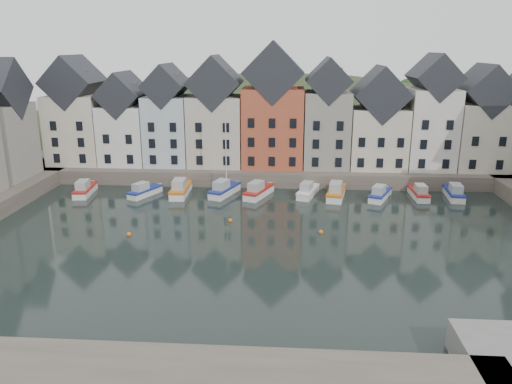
{
  "coord_description": "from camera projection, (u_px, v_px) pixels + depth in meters",
  "views": [
    {
      "loc": [
        2.49,
        -44.53,
        19.0
      ],
      "look_at": [
        -0.94,
        6.0,
        4.14
      ],
      "focal_mm": 35.0,
      "sensor_mm": 36.0,
      "label": 1
    }
  ],
  "objects": [
    {
      "name": "ground",
      "position": [
        261.0,
        251.0,
        48.15
      ],
      "size": [
        260.0,
        260.0,
        0.0
      ],
      "primitive_type": "plane",
      "color": "black",
      "rests_on": "ground"
    },
    {
      "name": "far_quay",
      "position": [
        273.0,
        168.0,
        76.59
      ],
      "size": [
        90.0,
        16.0,
        2.0
      ],
      "primitive_type": "cube",
      "color": "#51483E",
      "rests_on": "ground"
    },
    {
      "name": "hillside",
      "position": [
        276.0,
        225.0,
        106.81
      ],
      "size": [
        153.6,
        70.4,
        64.0
      ],
      "color": "#232F17",
      "rests_on": "ground"
    },
    {
      "name": "far_terrace",
      "position": [
        295.0,
        119.0,
        72.24
      ],
      "size": [
        72.37,
        8.16,
        17.78
      ],
      "color": "beige",
      "rests_on": "far_quay"
    },
    {
      "name": "mooring_buoys",
      "position": [
        227.0,
        229.0,
        53.47
      ],
      "size": [
        20.5,
        5.5,
        0.5
      ],
      "color": "#C56417",
      "rests_on": "ground"
    },
    {
      "name": "boat_a",
      "position": [
        85.0,
        190.0,
        66.18
      ],
      "size": [
        2.45,
        6.07,
        2.27
      ],
      "rotation": [
        0.0,
        0.0,
        0.11
      ],
      "color": "silver",
      "rests_on": "ground"
    },
    {
      "name": "boat_b",
      "position": [
        144.0,
        191.0,
        65.63
      ],
      "size": [
        3.76,
        5.63,
        2.08
      ],
      "rotation": [
        0.0,
        0.0,
        -0.42
      ],
      "color": "silver",
      "rests_on": "ground"
    },
    {
      "name": "boat_c",
      "position": [
        181.0,
        189.0,
        65.98
      ],
      "size": [
        2.23,
        6.66,
        2.54
      ],
      "rotation": [
        0.0,
        0.0,
        0.03
      ],
      "color": "silver",
      "rests_on": "ground"
    },
    {
      "name": "boat_d",
      "position": [
        224.0,
        189.0,
        65.9
      ],
      "size": [
        3.87,
        6.52,
        11.91
      ],
      "rotation": [
        0.0,
        0.0,
        -0.33
      ],
      "color": "silver",
      "rests_on": "ground"
    },
    {
      "name": "boat_e",
      "position": [
        258.0,
        191.0,
        65.31
      ],
      "size": [
        3.96,
        6.46,
        2.37
      ],
      "rotation": [
        0.0,
        0.0,
        -0.36
      ],
      "color": "silver",
      "rests_on": "ground"
    },
    {
      "name": "boat_f",
      "position": [
        308.0,
        191.0,
        65.5
      ],
      "size": [
        3.32,
        6.0,
        2.2
      ],
      "rotation": [
        0.0,
        0.0,
        -0.28
      ],
      "color": "silver",
      "rests_on": "ground"
    },
    {
      "name": "boat_g",
      "position": [
        336.0,
        192.0,
        64.75
      ],
      "size": [
        3.13,
        6.71,
        2.48
      ],
      "rotation": [
        0.0,
        0.0,
        -0.18
      ],
      "color": "silver",
      "rests_on": "ground"
    },
    {
      "name": "boat_h",
      "position": [
        380.0,
        194.0,
        64.15
      ],
      "size": [
        3.87,
        5.84,
        2.16
      ],
      "rotation": [
        0.0,
        0.0,
        -0.42
      ],
      "color": "silver",
      "rests_on": "ground"
    },
    {
      "name": "boat_i",
      "position": [
        419.0,
        193.0,
        64.71
      ],
      "size": [
        1.79,
        5.51,
        2.11
      ],
      "rotation": [
        0.0,
        0.0,
        0.02
      ],
      "color": "silver",
      "rests_on": "ground"
    },
    {
      "name": "boat_j",
      "position": [
        454.0,
        193.0,
        64.6
      ],
      "size": [
        2.33,
        6.01,
        2.25
      ],
      "rotation": [
        0.0,
        0.0,
        -0.09
      ],
      "color": "silver",
      "rests_on": "ground"
    }
  ]
}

